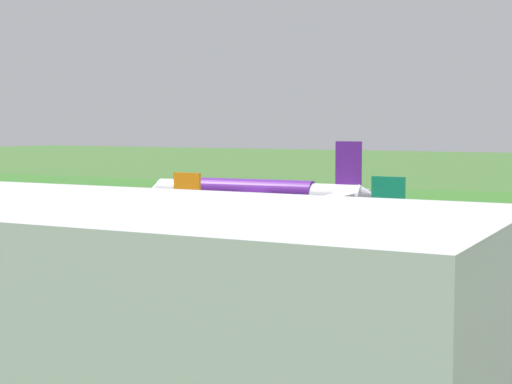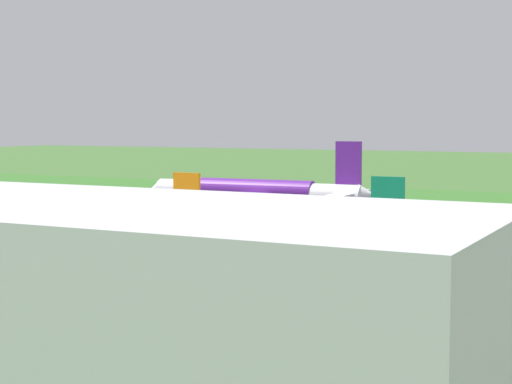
{
  "view_description": "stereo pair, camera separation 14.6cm",
  "coord_description": "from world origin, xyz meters",
  "px_view_note": "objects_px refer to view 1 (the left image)",
  "views": [
    {
      "loc": [
        -96.72,
        161.31,
        19.68
      ],
      "look_at": [
        -13.35,
        0.0,
        4.5
      ],
      "focal_mm": 58.36,
      "sensor_mm": 36.0,
      "label": 1
    },
    {
      "loc": [
        -96.85,
        161.24,
        19.68
      ],
      "look_at": [
        -13.35,
        0.0,
        4.5
      ],
      "focal_mm": 58.36,
      "sensor_mm": 36.0,
      "label": 2
    }
  ],
  "objects_px": {
    "service_car_followme": "(507,240)",
    "no_stopping_sign": "(247,189)",
    "service_truck_baggage": "(44,200)",
    "traffic_cone_orange": "(237,192)",
    "airliner_parked_mid": "(100,230)",
    "airliner_main": "(258,193)"
  },
  "relations": [
    {
      "from": "service_truck_baggage",
      "to": "service_car_followme",
      "type": "height_order",
      "value": "service_truck_baggage"
    },
    {
      "from": "service_truck_baggage",
      "to": "traffic_cone_orange",
      "type": "bearing_deg",
      "value": -115.09
    },
    {
      "from": "airliner_parked_mid",
      "to": "no_stopping_sign",
      "type": "height_order",
      "value": "airliner_parked_mid"
    },
    {
      "from": "airliner_main",
      "to": "service_truck_baggage",
      "type": "xyz_separation_m",
      "value": [
        52.2,
        9.75,
        -2.95
      ]
    },
    {
      "from": "airliner_main",
      "to": "traffic_cone_orange",
      "type": "xyz_separation_m",
      "value": [
        27.98,
        -41.99,
        -4.08
      ]
    },
    {
      "from": "airliner_parked_mid",
      "to": "service_truck_baggage",
      "type": "bearing_deg",
      "value": -42.22
    },
    {
      "from": "airliner_main",
      "to": "airliner_parked_mid",
      "type": "height_order",
      "value": "airliner_main"
    },
    {
      "from": "airliner_parked_mid",
      "to": "service_truck_baggage",
      "type": "height_order",
      "value": "airliner_parked_mid"
    },
    {
      "from": "airliner_main",
      "to": "airliner_parked_mid",
      "type": "distance_m",
      "value": 61.53
    },
    {
      "from": "service_car_followme",
      "to": "no_stopping_sign",
      "type": "bearing_deg",
      "value": -38.18
    },
    {
      "from": "airliner_main",
      "to": "no_stopping_sign",
      "type": "xyz_separation_m",
      "value": [
        22.76,
        -37.98,
        -2.76
      ]
    },
    {
      "from": "no_stopping_sign",
      "to": "airliner_main",
      "type": "bearing_deg",
      "value": 120.93
    },
    {
      "from": "airliner_parked_mid",
      "to": "no_stopping_sign",
      "type": "xyz_separation_m",
      "value": [
        27.43,
        -99.33,
        -1.89
      ]
    },
    {
      "from": "airliner_main",
      "to": "service_truck_baggage",
      "type": "height_order",
      "value": "airliner_main"
    },
    {
      "from": "service_truck_baggage",
      "to": "traffic_cone_orange",
      "type": "distance_m",
      "value": 57.14
    },
    {
      "from": "no_stopping_sign",
      "to": "traffic_cone_orange",
      "type": "xyz_separation_m",
      "value": [
        5.22,
        -4.01,
        -1.31
      ]
    },
    {
      "from": "service_car_followme",
      "to": "service_truck_baggage",
      "type": "bearing_deg",
      "value": -8.18
    },
    {
      "from": "service_car_followme",
      "to": "airliner_parked_mid",
      "type": "bearing_deg",
      "value": 33.79
    },
    {
      "from": "airliner_parked_mid",
      "to": "airliner_main",
      "type": "bearing_deg",
      "value": -85.65
    },
    {
      "from": "service_car_followme",
      "to": "no_stopping_sign",
      "type": "relative_size",
      "value": 1.7
    },
    {
      "from": "airliner_main",
      "to": "service_car_followme",
      "type": "distance_m",
      "value": 63.58
    },
    {
      "from": "airliner_parked_mid",
      "to": "traffic_cone_orange",
      "type": "height_order",
      "value": "airliner_parked_mid"
    }
  ]
}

